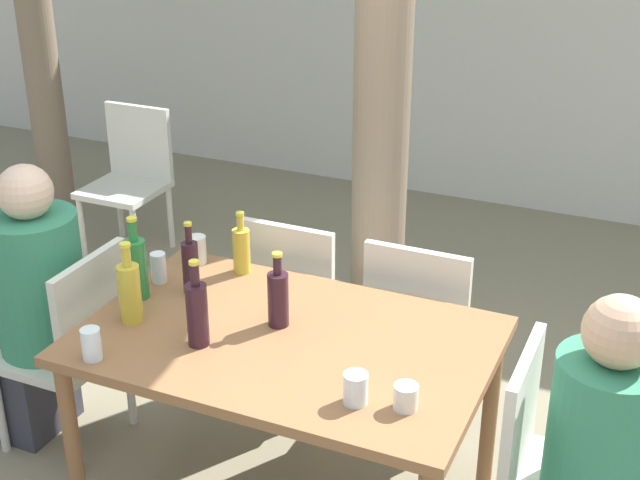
# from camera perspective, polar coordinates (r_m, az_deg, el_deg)

# --- Properties ---
(dining_table_front) EXTENTS (1.45, 0.95, 0.75)m
(dining_table_front) POSITION_cam_1_polar(r_m,az_deg,el_deg) (3.22, -2.19, -7.39)
(dining_table_front) COLOR brown
(dining_table_front) RESTS_ON ground_plane
(patio_chair_0) EXTENTS (0.44, 0.44, 0.89)m
(patio_chair_0) POSITION_cam_1_polar(r_m,az_deg,el_deg) (3.77, -15.42, -6.21)
(patio_chair_0) COLOR beige
(patio_chair_0) RESTS_ON ground_plane
(patio_chair_1) EXTENTS (0.44, 0.44, 0.89)m
(patio_chair_1) POSITION_cam_1_polar(r_m,az_deg,el_deg) (3.09, 14.51, -13.72)
(patio_chair_1) COLOR beige
(patio_chair_1) RESTS_ON ground_plane
(patio_chair_2) EXTENTS (0.44, 0.44, 0.89)m
(patio_chair_2) POSITION_cam_1_polar(r_m,az_deg,el_deg) (3.96, -1.46, -3.64)
(patio_chair_2) COLOR beige
(patio_chair_2) RESTS_ON ground_plane
(patio_chair_3) EXTENTS (0.44, 0.44, 0.89)m
(patio_chair_3) POSITION_cam_1_polar(r_m,az_deg,el_deg) (3.78, 6.55, -5.32)
(patio_chair_3) COLOR beige
(patio_chair_3) RESTS_ON ground_plane
(patio_chair_4) EXTENTS (0.44, 0.44, 0.89)m
(patio_chair_4) POSITION_cam_1_polar(r_m,az_deg,el_deg) (5.52, -12.00, 4.24)
(patio_chair_4) COLOR beige
(patio_chair_4) RESTS_ON ground_plane
(person_seated_0) EXTENTS (0.58, 0.37, 1.23)m
(person_seated_0) POSITION_cam_1_polar(r_m,az_deg,el_deg) (3.88, -18.14, -4.69)
(person_seated_0) COLOR #383842
(person_seated_0) RESTS_ON ground_plane
(person_seated_1) EXTENTS (0.58, 0.35, 1.15)m
(person_seated_1) POSITION_cam_1_polar(r_m,az_deg,el_deg) (3.07, 18.97, -14.31)
(person_seated_1) COLOR #383842
(person_seated_1) RESTS_ON ground_plane
(wine_bottle_0) EXTENTS (0.06, 0.06, 0.30)m
(wine_bottle_0) POSITION_cam_1_polar(r_m,az_deg,el_deg) (3.45, -8.29, -1.64)
(wine_bottle_0) COLOR #331923
(wine_bottle_0) RESTS_ON dining_table_front
(oil_cruet_1) EXTENTS (0.07, 0.07, 0.26)m
(oil_cruet_1) POSITION_cam_1_polar(r_m,az_deg,el_deg) (3.59, -5.05, -0.58)
(oil_cruet_1) COLOR gold
(oil_cruet_1) RESTS_ON dining_table_front
(oil_cruet_2) EXTENTS (0.08, 0.08, 0.31)m
(oil_cruet_2) POSITION_cam_1_polar(r_m,az_deg,el_deg) (3.28, -12.08, -3.23)
(oil_cruet_2) COLOR gold
(oil_cruet_2) RESTS_ON dining_table_front
(wine_bottle_3) EXTENTS (0.08, 0.08, 0.32)m
(wine_bottle_3) POSITION_cam_1_polar(r_m,az_deg,el_deg) (3.10, -7.86, -4.62)
(wine_bottle_3) COLOR #331923
(wine_bottle_3) RESTS_ON dining_table_front
(green_bottle_4) EXTENTS (0.08, 0.08, 0.33)m
(green_bottle_4) POSITION_cam_1_polar(r_m,az_deg,el_deg) (3.44, -11.68, -1.68)
(green_bottle_4) COLOR #287A38
(green_bottle_4) RESTS_ON dining_table_front
(wine_bottle_5) EXTENTS (0.08, 0.08, 0.29)m
(wine_bottle_5) POSITION_cam_1_polar(r_m,az_deg,el_deg) (3.20, -2.70, -3.69)
(wine_bottle_5) COLOR #331923
(wine_bottle_5) RESTS_ON dining_table_front
(drinking_glass_0) EXTENTS (0.08, 0.08, 0.12)m
(drinking_glass_0) POSITION_cam_1_polar(r_m,az_deg,el_deg) (3.71, -7.86, -0.61)
(drinking_glass_0) COLOR silver
(drinking_glass_0) RESTS_ON dining_table_front
(drinking_glass_1) EXTENTS (0.07, 0.07, 0.11)m
(drinking_glass_1) POSITION_cam_1_polar(r_m,az_deg,el_deg) (3.12, -14.42, -6.47)
(drinking_glass_1) COLOR white
(drinking_glass_1) RESTS_ON dining_table_front
(drinking_glass_2) EXTENTS (0.08, 0.08, 0.10)m
(drinking_glass_2) POSITION_cam_1_polar(r_m,az_deg,el_deg) (2.81, 2.29, -9.47)
(drinking_glass_2) COLOR white
(drinking_glass_2) RESTS_ON dining_table_front
(drinking_glass_3) EXTENTS (0.08, 0.08, 0.08)m
(drinking_glass_3) POSITION_cam_1_polar(r_m,az_deg,el_deg) (2.80, 5.51, -9.97)
(drinking_glass_3) COLOR silver
(drinking_glass_3) RESTS_ON dining_table_front
(drinking_glass_4) EXTENTS (0.06, 0.06, 0.12)m
(drinking_glass_4) POSITION_cam_1_polar(r_m,az_deg,el_deg) (3.57, -10.29, -1.75)
(drinking_glass_4) COLOR white
(drinking_glass_4) RESTS_ON dining_table_front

